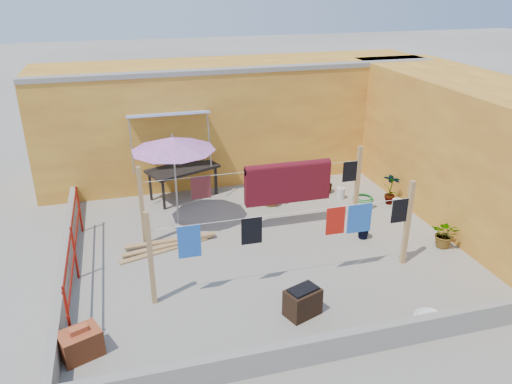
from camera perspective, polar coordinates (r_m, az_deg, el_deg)
ground at (r=10.88m, az=1.10°, el=-6.20°), size 80.00×80.00×0.00m
wall_back at (r=14.61m, az=-2.30°, el=8.48°), size 11.00×3.27×3.21m
wall_right at (r=12.62m, az=24.46°, el=3.87°), size 2.40×9.00×3.20m
parapet_front at (r=8.01m, az=8.81°, el=-17.04°), size 8.30×0.16×0.44m
parapet_left at (r=10.50m, az=-20.95°, el=-7.73°), size 0.16×7.30×0.44m
red_railing at (r=10.06m, az=-20.13°, el=-5.73°), size 0.05×4.20×1.10m
clothesline_rig at (r=11.07m, az=3.47°, el=0.37°), size 5.09×2.35×1.80m
patio_umbrella at (r=11.07m, az=-9.46°, el=5.40°), size 1.95×1.95×2.24m
outdoor_table at (r=13.08m, az=-8.37°, el=2.46°), size 1.98×1.50×0.83m
brick_stack at (r=8.41m, az=-19.42°, el=-15.99°), size 0.72×0.63×0.52m
lumber_pile at (r=10.95m, az=-10.05°, el=-6.00°), size 2.12×0.73×0.13m
brazier at (r=8.78m, az=5.34°, el=-12.37°), size 0.69×0.57×0.53m
white_basin at (r=9.21m, az=19.23°, el=-13.49°), size 0.54×0.54×0.09m
water_jug_a at (r=13.26m, az=9.64°, el=-0.12°), size 0.22×0.22×0.35m
water_jug_b at (r=12.84m, az=15.79°, el=-1.47°), size 0.24×0.24×0.37m
green_hose at (r=13.37m, az=12.15°, el=-0.67°), size 0.54×0.54×0.08m
plant_back_a at (r=12.65m, az=1.71°, el=0.05°), size 0.82×0.78×0.72m
plant_back_b at (r=13.50m, az=8.04°, el=1.11°), size 0.38×0.38×0.60m
plant_right_a at (r=13.12m, az=15.18°, el=0.39°), size 0.53×0.54×0.85m
plant_right_b at (r=11.27m, az=12.23°, el=-3.76°), size 0.42×0.45×0.66m
plant_right_c at (r=11.45m, az=20.83°, el=-4.51°), size 0.74×0.74×0.63m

